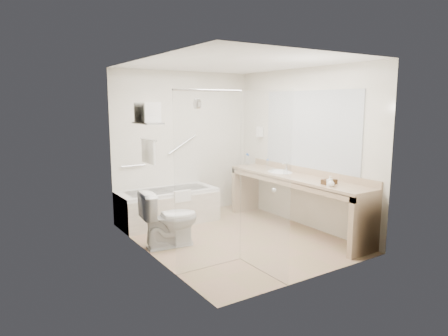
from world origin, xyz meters
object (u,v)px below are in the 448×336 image
vanity_counter (295,189)px  toilet (170,219)px  bathtub (168,206)px  amenity_basket (329,182)px  water_bottle_left (268,165)px

vanity_counter → toilet: (-1.97, 0.36, -0.25)m
bathtub → toilet: (-0.45, -1.03, 0.11)m
bathtub → amenity_basket: 2.65m
water_bottle_left → toilet: bearing=-170.8°
vanity_counter → amenity_basket: vanity_counter is taller
vanity_counter → water_bottle_left: (-0.01, 0.67, 0.29)m
toilet → amenity_basket: size_ratio=3.98×
water_bottle_left → vanity_counter: bearing=-89.3°
bathtub → water_bottle_left: size_ratio=8.78×
amenity_basket → toilet: bearing=150.4°
amenity_basket → water_bottle_left: size_ratio=1.08×
vanity_counter → amenity_basket: bearing=-94.3°
vanity_counter → toilet: vanity_counter is taller
toilet → amenity_basket: bearing=-112.8°
vanity_counter → amenity_basket: (-0.06, -0.73, 0.24)m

